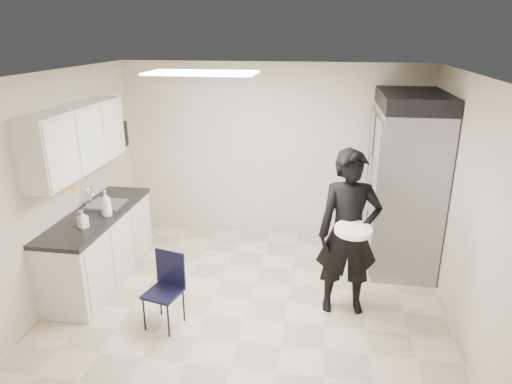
% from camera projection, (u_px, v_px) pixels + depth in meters
% --- Properties ---
extents(floor, '(4.50, 4.50, 0.00)m').
position_uv_depth(floor, '(251.00, 299.00, 5.40)').
color(floor, '#BDAF94').
rests_on(floor, ground).
extents(ceiling, '(4.50, 4.50, 0.00)m').
position_uv_depth(ceiling, '(250.00, 74.00, 4.54)').
color(ceiling, silver).
rests_on(ceiling, back_wall).
extents(back_wall, '(4.50, 0.00, 4.50)m').
position_uv_depth(back_wall, '(272.00, 151.00, 6.83)').
color(back_wall, beige).
rests_on(back_wall, floor).
extents(left_wall, '(0.00, 4.00, 4.00)m').
position_uv_depth(left_wall, '(59.00, 187.00, 5.29)').
color(left_wall, beige).
rests_on(left_wall, floor).
extents(right_wall, '(0.00, 4.00, 4.00)m').
position_uv_depth(right_wall, '(467.00, 208.00, 4.65)').
color(right_wall, beige).
rests_on(right_wall, floor).
extents(ceiling_panel, '(1.20, 0.60, 0.02)m').
position_uv_depth(ceiling_panel, '(202.00, 73.00, 5.00)').
color(ceiling_panel, white).
rests_on(ceiling_panel, ceiling).
extents(lower_counter, '(0.60, 1.90, 0.86)m').
position_uv_depth(lower_counter, '(100.00, 248.00, 5.72)').
color(lower_counter, silver).
rests_on(lower_counter, floor).
extents(countertop, '(0.64, 1.95, 0.05)m').
position_uv_depth(countertop, '(96.00, 215.00, 5.57)').
color(countertop, black).
rests_on(countertop, lower_counter).
extents(sink, '(0.42, 0.40, 0.14)m').
position_uv_depth(sink, '(107.00, 208.00, 5.81)').
color(sink, gray).
rests_on(sink, countertop).
extents(faucet, '(0.02, 0.02, 0.24)m').
position_uv_depth(faucet, '(91.00, 197.00, 5.79)').
color(faucet, silver).
rests_on(faucet, countertop).
extents(upper_cabinets, '(0.35, 1.80, 0.75)m').
position_uv_depth(upper_cabinets, '(76.00, 139.00, 5.28)').
color(upper_cabinets, silver).
rests_on(upper_cabinets, left_wall).
extents(towel_dispenser, '(0.22, 0.30, 0.35)m').
position_uv_depth(towel_dispenser, '(116.00, 135.00, 6.43)').
color(towel_dispenser, black).
rests_on(towel_dispenser, left_wall).
extents(notice_sticker_left, '(0.00, 0.12, 0.07)m').
position_uv_depth(notice_sticker_left, '(65.00, 190.00, 5.41)').
color(notice_sticker_left, yellow).
rests_on(notice_sticker_left, left_wall).
extents(notice_sticker_right, '(0.00, 0.12, 0.07)m').
position_uv_depth(notice_sticker_right, '(74.00, 188.00, 5.61)').
color(notice_sticker_right, yellow).
rests_on(notice_sticker_right, left_wall).
extents(commercial_fridge, '(0.80, 1.35, 2.10)m').
position_uv_depth(commercial_fridge, '(403.00, 189.00, 5.98)').
color(commercial_fridge, gray).
rests_on(commercial_fridge, floor).
extents(fridge_compressor, '(0.80, 1.35, 0.20)m').
position_uv_depth(fridge_compressor, '(414.00, 100.00, 5.60)').
color(fridge_compressor, black).
rests_on(fridge_compressor, commercial_fridge).
extents(folding_chair, '(0.43, 0.43, 0.79)m').
position_uv_depth(folding_chair, '(163.00, 293.00, 4.80)').
color(folding_chair, black).
rests_on(folding_chair, floor).
extents(man_tuxedo, '(0.73, 0.53, 1.87)m').
position_uv_depth(man_tuxedo, '(348.00, 234.00, 4.93)').
color(man_tuxedo, black).
rests_on(man_tuxedo, floor).
extents(bucket_lid, '(0.43, 0.43, 0.05)m').
position_uv_depth(bucket_lid, '(353.00, 230.00, 4.65)').
color(bucket_lid, white).
rests_on(bucket_lid, man_tuxedo).
extents(soap_bottle_a, '(0.17, 0.17, 0.32)m').
position_uv_depth(soap_bottle_a, '(106.00, 203.00, 5.41)').
color(soap_bottle_a, silver).
rests_on(soap_bottle_a, countertop).
extents(soap_bottle_b, '(0.13, 0.13, 0.21)m').
position_uv_depth(soap_bottle_b, '(83.00, 219.00, 5.12)').
color(soap_bottle_b, '#9FA1AB').
rests_on(soap_bottle_b, countertop).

